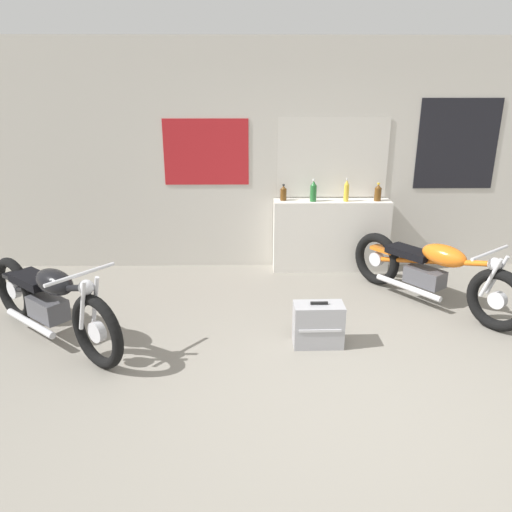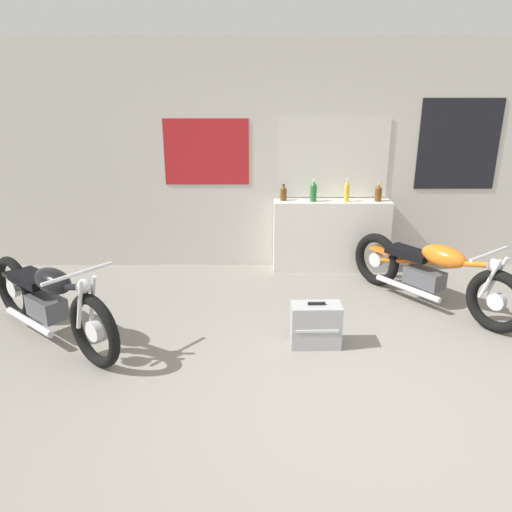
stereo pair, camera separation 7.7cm
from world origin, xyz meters
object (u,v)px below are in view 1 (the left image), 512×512
at_px(hard_case_silver, 318,325).
at_px(bottle_center, 346,191).
at_px(motorcycle_black, 50,301).
at_px(bottle_left_center, 313,191).
at_px(motorcycle_orange, 431,271).
at_px(bottle_leftmost, 283,193).
at_px(bottle_right_center, 378,193).

bearing_deg(hard_case_silver, bottle_center, 73.66).
distance_m(motorcycle_black, hard_case_silver, 2.46).
xyz_separation_m(bottle_center, motorcycle_black, (-3.01, -1.81, -0.63)).
xyz_separation_m(bottle_left_center, motorcycle_orange, (1.16, -1.06, -0.64)).
distance_m(bottle_leftmost, motorcycle_orange, 1.98).
xyz_separation_m(bottle_leftmost, bottle_center, (0.77, -0.06, 0.04)).
bearing_deg(bottle_left_center, motorcycle_orange, -42.30).
xyz_separation_m(bottle_right_center, hard_case_silver, (-0.96, -1.94, -0.80)).
xyz_separation_m(motorcycle_orange, hard_case_silver, (-1.32, -0.87, -0.18)).
xyz_separation_m(bottle_center, motorcycle_orange, (0.76, -1.05, -0.65)).
distance_m(bottle_center, motorcycle_orange, 1.45).
relative_size(bottle_leftmost, bottle_right_center, 0.90).
height_order(bottle_right_center, motorcycle_black, bottle_right_center).
bearing_deg(motorcycle_orange, bottle_right_center, 108.66).
relative_size(bottle_right_center, hard_case_silver, 0.49).
relative_size(bottle_left_center, bottle_right_center, 1.24).
height_order(bottle_left_center, motorcycle_black, bottle_left_center).
distance_m(bottle_right_center, motorcycle_orange, 1.29).
bearing_deg(bottle_leftmost, bottle_left_center, -8.07).
bearing_deg(bottle_leftmost, hard_case_silver, -84.07).
relative_size(bottle_leftmost, hard_case_silver, 0.44).
bearing_deg(bottle_left_center, hard_case_silver, -94.69).
distance_m(bottle_leftmost, bottle_center, 0.77).
relative_size(bottle_leftmost, motorcycle_orange, 0.12).
xyz_separation_m(bottle_leftmost, motorcycle_black, (-2.24, -1.87, -0.59)).
relative_size(bottle_leftmost, motorcycle_black, 0.12).
bearing_deg(bottle_leftmost, motorcycle_black, -140.24).
distance_m(bottle_leftmost, motorcycle_black, 2.98).
bearing_deg(bottle_right_center, hard_case_silver, -116.24).
xyz_separation_m(bottle_leftmost, motorcycle_orange, (1.52, -1.11, -0.61)).
height_order(bottle_leftmost, motorcycle_black, bottle_leftmost).
height_order(bottle_right_center, motorcycle_orange, bottle_right_center).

